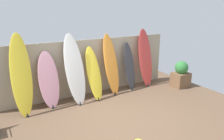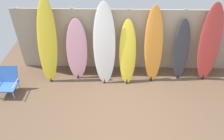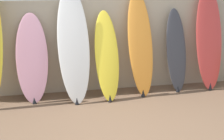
{
  "view_description": "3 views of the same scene",
  "coord_description": "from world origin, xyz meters",
  "views": [
    {
      "loc": [
        -2.76,
        -4.3,
        2.79
      ],
      "look_at": [
        0.3,
        0.94,
        1.03
      ],
      "focal_mm": 35.0,
      "sensor_mm": 36.0,
      "label": 1
    },
    {
      "loc": [
        -0.29,
        -3.25,
        3.94
      ],
      "look_at": [
        -0.39,
        0.65,
        0.91
      ],
      "focal_mm": 35.0,
      "sensor_mm": 36.0,
      "label": 2
    },
    {
      "loc": [
        -1.05,
        -3.99,
        2.12
      ],
      "look_at": [
        -0.11,
        0.54,
        0.81
      ],
      "focal_mm": 50.0,
      "sensor_mm": 36.0,
      "label": 3
    }
  ],
  "objects": [
    {
      "name": "surfboard_red_6",
      "position": [
        2.13,
        1.69,
        1.02
      ],
      "size": [
        0.58,
        0.52,
        2.05
      ],
      "color": "#D13D38",
      "rests_on": "ground"
    },
    {
      "name": "surfboard_pink_1",
      "position": [
        -1.36,
        1.67,
        0.79
      ],
      "size": [
        0.57,
        0.54,
        1.59
      ],
      "color": "pink",
      "rests_on": "ground"
    },
    {
      "name": "fence_back",
      "position": [
        -0.0,
        2.01,
        0.9
      ],
      "size": [
        6.08,
        0.11,
        1.8
      ],
      "color": "tan",
      "rests_on": "ground"
    },
    {
      "name": "surfboard_white_2",
      "position": [
        -0.61,
        1.57,
        1.02
      ],
      "size": [
        0.61,
        0.77,
        2.06
      ],
      "color": "white",
      "rests_on": "ground"
    },
    {
      "name": "ground",
      "position": [
        0.0,
        0.0,
        0.0
      ],
      "size": [
        7.68,
        7.68,
        0.0
      ],
      "primitive_type": "plane",
      "color": "brown"
    },
    {
      "name": "surfboard_charcoal_5",
      "position": [
        1.43,
        1.69,
        0.8
      ],
      "size": [
        0.47,
        0.48,
        1.63
      ],
      "color": "#38383D",
      "rests_on": "ground"
    },
    {
      "name": "surfboard_orange_4",
      "position": [
        0.67,
        1.64,
        0.98
      ],
      "size": [
        0.56,
        0.66,
        1.97
      ],
      "color": "orange",
      "rests_on": "ground"
    },
    {
      "name": "surfboard_yellow_3",
      "position": [
        -0.0,
        1.54,
        0.8
      ],
      "size": [
        0.46,
        0.7,
        1.62
      ],
      "color": "yellow",
      "rests_on": "ground"
    }
  ]
}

